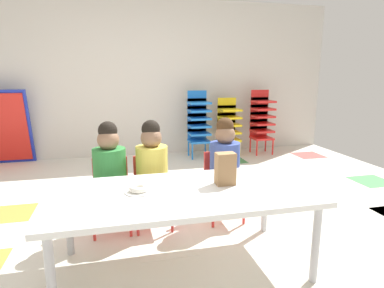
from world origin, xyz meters
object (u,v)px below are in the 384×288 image
at_px(seated_child_far_right, 224,160).
at_px(seated_child_near_camera, 110,167).
at_px(kid_chair_yellow_stack, 228,123).
at_px(paper_plate_near_edge, 139,192).
at_px(craft_table, 183,197).
at_px(donut_powdered_on_plate, 139,188).
at_px(kid_chair_red_stack, 261,119).
at_px(seated_child_middle_seat, 152,165).
at_px(paper_bag_brown, 225,169).
at_px(kid_chair_blue_stack, 198,121).

bearing_deg(seated_child_far_right, seated_child_near_camera, 180.00).
bearing_deg(kid_chair_yellow_stack, seated_child_near_camera, -128.84).
height_order(seated_child_near_camera, paper_plate_near_edge, seated_child_near_camera).
bearing_deg(seated_child_far_right, kid_chair_yellow_stack, 69.22).
xyz_separation_m(seated_child_near_camera, kid_chair_yellow_stack, (1.83, 2.27, -0.04)).
height_order(craft_table, seated_child_near_camera, seated_child_near_camera).
height_order(paper_plate_near_edge, donut_powdered_on_plate, donut_powdered_on_plate).
bearing_deg(craft_table, kid_chair_red_stack, 56.34).
bearing_deg(seated_child_near_camera, kid_chair_yellow_stack, 51.16).
bearing_deg(seated_child_middle_seat, paper_plate_near_edge, -104.30).
xyz_separation_m(kid_chair_yellow_stack, paper_bag_brown, (-1.06, -2.86, 0.14)).
relative_size(craft_table, kid_chair_blue_stack, 1.62).
distance_m(seated_child_far_right, donut_powdered_on_plate, 0.99).
bearing_deg(paper_plate_near_edge, seated_child_far_right, 37.41).
relative_size(kid_chair_blue_stack, kid_chair_red_stack, 1.00).
bearing_deg(kid_chair_yellow_stack, seated_child_middle_seat, -123.31).
bearing_deg(craft_table, seated_child_near_camera, 126.01).
xyz_separation_m(craft_table, paper_bag_brown, (0.31, 0.05, 0.15)).
bearing_deg(paper_plate_near_edge, donut_powdered_on_plate, 0.00).
relative_size(craft_table, kid_chair_yellow_stack, 1.83).
distance_m(seated_child_middle_seat, donut_powdered_on_plate, 0.62).
distance_m(paper_plate_near_edge, donut_powdered_on_plate, 0.02).
relative_size(seated_child_far_right, kid_chair_yellow_stack, 1.00).
xyz_separation_m(paper_bag_brown, paper_plate_near_edge, (-0.58, -0.02, -0.11)).
distance_m(craft_table, kid_chair_yellow_stack, 3.22).
bearing_deg(seated_child_near_camera, craft_table, -53.99).
height_order(seated_child_far_right, paper_bag_brown, seated_child_far_right).
distance_m(kid_chair_red_stack, paper_bag_brown, 3.29).
relative_size(seated_child_middle_seat, seated_child_far_right, 1.00).
distance_m(seated_child_near_camera, paper_plate_near_edge, 0.63).
relative_size(kid_chair_blue_stack, kid_chair_yellow_stack, 1.13).
relative_size(seated_child_far_right, paper_bag_brown, 4.17).
xyz_separation_m(seated_child_far_right, kid_chair_blue_stack, (0.37, 2.27, 0.02)).
height_order(paper_bag_brown, donut_powdered_on_plate, paper_bag_brown).
relative_size(kid_chair_yellow_stack, kid_chair_red_stack, 0.88).
bearing_deg(paper_bag_brown, kid_chair_red_stack, 60.24).
distance_m(craft_table, seated_child_middle_seat, 0.65).
relative_size(seated_child_near_camera, seated_child_middle_seat, 1.00).
height_order(seated_child_near_camera, seated_child_middle_seat, same).
distance_m(seated_child_middle_seat, kid_chair_red_stack, 3.07).
height_order(craft_table, paper_plate_near_edge, paper_plate_near_edge).
bearing_deg(kid_chair_blue_stack, seated_child_far_right, -99.15).
bearing_deg(seated_child_near_camera, seated_child_far_right, 0.00).
bearing_deg(paper_bag_brown, kid_chair_blue_stack, 78.80).
bearing_deg(seated_child_middle_seat, seated_child_far_right, 0.00).
bearing_deg(seated_child_middle_seat, seated_child_near_camera, 180.00).
bearing_deg(kid_chair_blue_stack, seated_child_near_camera, -120.40).
bearing_deg(kid_chair_red_stack, paper_bag_brown, -119.76).
height_order(seated_child_near_camera, paper_bag_brown, seated_child_near_camera).
bearing_deg(kid_chair_red_stack, kid_chair_yellow_stack, -179.98).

